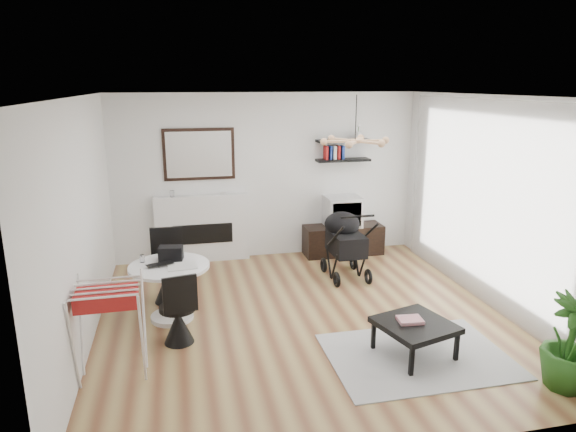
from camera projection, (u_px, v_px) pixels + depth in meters
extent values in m
plane|color=brown|center=(305.00, 317.00, 6.41)|extent=(5.00, 5.00, 0.00)
plane|color=white|center=(307.00, 96.00, 5.73)|extent=(5.00, 5.00, 0.00)
plane|color=white|center=(268.00, 176.00, 8.43)|extent=(5.00, 0.00, 5.00)
plane|color=white|center=(82.00, 225.00, 5.54)|extent=(0.00, 5.00, 5.00)
plane|color=white|center=(494.00, 203.00, 6.59)|extent=(0.00, 5.00, 5.00)
cube|color=white|center=(478.00, 200.00, 6.76)|extent=(0.04, 3.60, 2.60)
cube|color=white|center=(203.00, 228.00, 8.32)|extent=(1.50, 0.15, 1.10)
cube|color=black|center=(203.00, 234.00, 8.29)|extent=(0.95, 0.06, 0.32)
cube|color=black|center=(199.00, 154.00, 8.08)|extent=(1.12, 0.03, 0.82)
cube|color=white|center=(199.00, 154.00, 8.06)|extent=(1.02, 0.01, 0.72)
cube|color=black|center=(343.00, 160.00, 8.51)|extent=(0.90, 0.25, 0.04)
cube|color=black|center=(344.00, 141.00, 8.42)|extent=(0.90, 0.25, 0.04)
cube|color=black|center=(343.00, 240.00, 8.74)|extent=(1.33, 0.47, 0.50)
cube|color=silver|center=(342.00, 211.00, 8.61)|extent=(0.58, 0.50, 0.50)
cube|color=black|center=(347.00, 215.00, 8.37)|extent=(0.49, 0.01, 0.40)
cylinder|color=white|center=(172.00, 317.00, 6.37)|extent=(0.52, 0.52, 0.06)
cylinder|color=white|center=(171.00, 291.00, 6.28)|extent=(0.13, 0.13, 0.62)
cylinder|color=white|center=(169.00, 266.00, 6.20)|extent=(0.97, 0.97, 0.04)
imported|color=black|center=(161.00, 266.00, 6.13)|extent=(0.37, 0.30, 0.03)
cube|color=black|center=(171.00, 253.00, 6.35)|extent=(0.31, 0.22, 0.17)
cube|color=white|center=(182.00, 266.00, 6.14)|extent=(0.37, 0.32, 0.01)
cylinder|color=white|center=(142.00, 258.00, 6.28)|extent=(0.06, 0.06, 0.10)
cylinder|color=black|center=(167.00, 268.00, 6.77)|extent=(0.46, 0.46, 0.05)
cone|color=black|center=(168.00, 286.00, 6.83)|extent=(0.38, 0.38, 0.44)
cube|color=black|center=(167.00, 244.00, 6.90)|extent=(0.42, 0.05, 0.47)
cylinder|color=black|center=(178.00, 308.00, 5.70)|extent=(0.41, 0.41, 0.05)
cone|color=black|center=(179.00, 326.00, 5.75)|extent=(0.33, 0.33, 0.39)
cube|color=black|center=(180.00, 295.00, 5.48)|extent=(0.37, 0.11, 0.42)
cube|color=maroon|center=(107.00, 296.00, 4.89)|extent=(0.57, 0.34, 0.15)
cube|color=black|center=(346.00, 243.00, 7.61)|extent=(0.46, 0.67, 0.31)
ellipsoid|color=black|center=(342.00, 224.00, 7.74)|extent=(0.53, 0.53, 0.38)
cylinder|color=black|center=(358.00, 217.00, 7.08)|extent=(0.49, 0.04, 0.03)
torus|color=black|center=(324.00, 265.00, 7.95)|extent=(0.06, 0.23, 0.23)
torus|color=black|center=(353.00, 263.00, 8.07)|extent=(0.06, 0.23, 0.23)
torus|color=black|center=(337.00, 280.00, 7.37)|extent=(0.06, 0.23, 0.23)
torus|color=black|center=(368.00, 277.00, 7.48)|extent=(0.06, 0.23, 0.23)
cube|color=#949494|center=(417.00, 356.00, 5.50)|extent=(1.90, 1.37, 0.01)
cube|color=black|center=(415.00, 325.00, 5.44)|extent=(0.88, 0.88, 0.06)
cube|color=black|center=(412.00, 361.00, 5.09)|extent=(0.04, 0.04, 0.31)
cube|color=black|center=(457.00, 347.00, 5.37)|extent=(0.04, 0.04, 0.31)
cube|color=black|center=(373.00, 335.00, 5.61)|extent=(0.04, 0.04, 0.31)
cube|color=black|center=(416.00, 323.00, 5.89)|extent=(0.04, 0.04, 0.31)
cube|color=#C03045|center=(410.00, 320.00, 5.45)|extent=(0.27, 0.22, 0.04)
imported|color=#225418|center=(570.00, 343.00, 4.84)|extent=(0.67, 0.67, 0.93)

